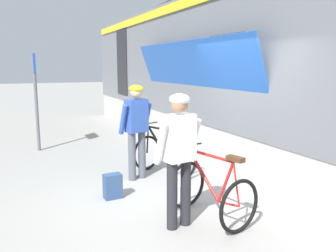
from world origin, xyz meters
The scene contains 9 objects.
ground_plane centered at (0.00, 0.00, 0.00)m, with size 80.00×80.00×0.00m, color gray.
train_car centered at (2.91, 0.46, 1.97)m, with size 3.32×19.02×3.88m.
cyclist_near_in_blue centered at (-0.10, 1.33, 1.05)m, with size 0.65×0.40×1.76m.
cyclist_far_in_white centered at (-0.25, -0.77, 1.05)m, with size 0.65×0.38×1.76m.
bicycle_near_black centered at (0.45, 1.31, 0.40)m, with size 1.03×1.25×0.99m.
bicycle_far_red centered at (0.24, -0.76, 0.40)m, with size 0.94×1.21×0.99m.
backpack_on_platform centered at (-0.78, 0.56, 0.20)m, with size 0.28×0.18×0.40m, color navy.
water_bottle_near_the_bikes centered at (0.46, 0.64, 0.09)m, with size 0.08×0.08×0.18m, color silver.
platform_sign_post centered at (-1.61, 4.46, 1.62)m, with size 0.08×0.70×2.40m.
Camera 1 is at (-2.17, -4.70, 2.11)m, focal length 37.57 mm.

